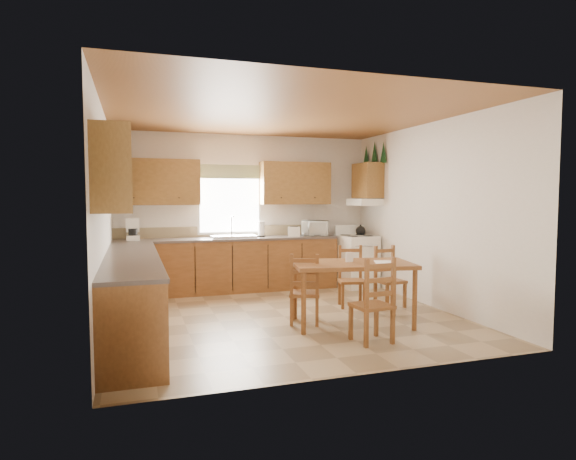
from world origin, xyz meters
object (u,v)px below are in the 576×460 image
object	(u,v)px
chair_near_left	(305,288)
chair_near_right	(372,300)
microwave	(315,228)
stove	(356,262)
dining_table	(352,293)
chair_far_left	(352,277)
chair_far_right	(390,277)

from	to	relation	value
chair_near_left	chair_near_right	size ratio (longest dim) A/B	0.95
chair_near_left	chair_near_right	world-z (taller)	chair_near_right
microwave	chair_near_left	bearing A→B (deg)	-90.65
stove	chair_near_right	xyz separation A→B (m)	(-1.29, -3.02, 0.02)
microwave	chair_near_left	size ratio (longest dim) A/B	0.49
dining_table	chair_far_left	bearing A→B (deg)	75.37
stove	microwave	xyz separation A→B (m)	(-0.68, 0.30, 0.60)
chair_near_right	chair_far_left	distance (m)	1.71
dining_table	chair_near_right	distance (m)	0.75
chair_near_right	microwave	bearing A→B (deg)	-105.67
chair_far_right	microwave	bearing A→B (deg)	97.14
chair_far_left	chair_far_right	world-z (taller)	chair_far_left
chair_near_left	chair_far_right	world-z (taller)	chair_near_left
microwave	chair_near_right	bearing A→B (deg)	-77.00
dining_table	chair_far_left	size ratio (longest dim) A/B	1.67
microwave	chair_near_right	xyz separation A→B (m)	(-0.61, -3.33, -0.58)
stove	chair_near_left	distance (m)	2.69
chair_near_left	chair_far_right	distance (m)	1.59
dining_table	chair_far_left	world-z (taller)	chair_far_left
microwave	chair_far_left	xyz separation A→B (m)	(-0.08, -1.70, -0.61)
dining_table	stove	bearing A→B (deg)	73.39
stove	chair_far_left	size ratio (longest dim) A/B	1.02
dining_table	chair_far_right	bearing A→B (deg)	47.64
chair_near_left	chair_far_left	distance (m)	1.17
stove	chair_far_left	xyz separation A→B (m)	(-0.76, -1.40, -0.01)
chair_near_left	chair_far_left	bearing A→B (deg)	-124.42
stove	dining_table	world-z (taller)	stove
microwave	chair_far_left	size ratio (longest dim) A/B	0.50
chair_near_right	chair_near_left	bearing A→B (deg)	-70.80
chair_near_left	microwave	bearing A→B (deg)	-92.45
stove	dining_table	xyz separation A→B (m)	(-1.18, -2.29, -0.06)
chair_near_left	chair_far_right	xyz separation A→B (m)	(1.51, 0.49, -0.01)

